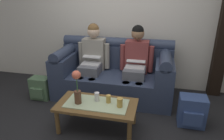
% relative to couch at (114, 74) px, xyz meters
% --- Properties ---
extents(ground_plane, '(14.00, 14.00, 0.00)m').
position_rel_couch_xyz_m(ground_plane, '(0.00, -1.17, -0.38)').
color(ground_plane, black).
extents(back_wall_patterned, '(6.00, 0.12, 2.90)m').
position_rel_couch_xyz_m(back_wall_patterned, '(0.00, 0.53, 1.07)').
color(back_wall_patterned, silver).
rests_on(back_wall_patterned, ground_plane).
extents(couch, '(1.96, 0.88, 0.96)m').
position_rel_couch_xyz_m(couch, '(0.00, 0.00, 0.00)').
color(couch, '#2D3851').
rests_on(couch, ground_plane).
extents(person_left, '(0.56, 0.67, 1.22)m').
position_rel_couch_xyz_m(person_left, '(-0.37, -0.00, 0.28)').
color(person_left, '#595B66').
rests_on(person_left, ground_plane).
extents(person_right, '(0.56, 0.67, 1.22)m').
position_rel_couch_xyz_m(person_right, '(0.37, -0.00, 0.28)').
color(person_right, '#595B66').
rests_on(person_right, ground_plane).
extents(coffee_table, '(1.03, 0.53, 0.39)m').
position_rel_couch_xyz_m(coffee_table, '(0.00, -1.02, -0.04)').
color(coffee_table, brown).
rests_on(coffee_table, ground_plane).
extents(flower_vase, '(0.11, 0.11, 0.45)m').
position_rel_couch_xyz_m(flower_vase, '(-0.23, -1.07, 0.25)').
color(flower_vase, brown).
rests_on(flower_vase, coffee_table).
extents(cup_near_left, '(0.06, 0.06, 0.12)m').
position_rel_couch_xyz_m(cup_near_left, '(-0.01, -0.96, 0.07)').
color(cup_near_left, silver).
rests_on(cup_near_left, coffee_table).
extents(cup_near_right, '(0.06, 0.06, 0.11)m').
position_rel_couch_xyz_m(cup_near_right, '(0.14, -0.97, 0.06)').
color(cup_near_right, gold).
rests_on(cup_near_right, coffee_table).
extents(cup_far_center, '(0.07, 0.07, 0.12)m').
position_rel_couch_xyz_m(cup_far_center, '(0.31, -1.04, 0.07)').
color(cup_far_center, gold).
rests_on(cup_far_center, coffee_table).
extents(backpack_left, '(0.32, 0.25, 0.38)m').
position_rel_couch_xyz_m(backpack_left, '(-1.17, -0.44, -0.19)').
color(backpack_left, '#4C6B4C').
rests_on(backpack_left, ground_plane).
extents(backpack_right, '(0.35, 0.29, 0.42)m').
position_rel_couch_xyz_m(backpack_right, '(1.23, -0.65, -0.17)').
color(backpack_right, '#33477A').
rests_on(backpack_right, ground_plane).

